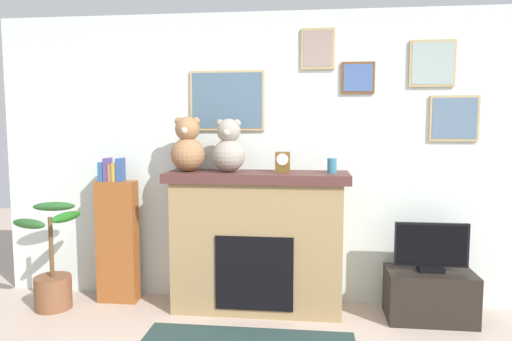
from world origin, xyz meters
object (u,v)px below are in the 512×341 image
at_px(television, 431,248).
at_px(candle_jar, 332,166).
at_px(mantel_clock, 283,162).
at_px(teddy_bear_cream, 188,147).
at_px(fireplace, 257,240).
at_px(tv_stand, 429,295).
at_px(potted_plant, 52,274).
at_px(teddy_bear_grey, 229,148).
at_px(bookshelf, 117,237).

bearing_deg(television, candle_jar, 176.29).
distance_m(mantel_clock, teddy_bear_cream, 0.83).
bearing_deg(fireplace, tv_stand, -2.74).
xyz_separation_m(potted_plant, television, (3.22, 0.14, 0.29)).
xyz_separation_m(television, teddy_bear_cream, (-2.04, 0.05, 0.81)).
relative_size(potted_plant, mantel_clock, 5.31).
xyz_separation_m(fireplace, potted_plant, (-1.78, -0.21, -0.30)).
xyz_separation_m(teddy_bear_cream, teddy_bear_grey, (0.36, 0.00, -0.01)).
relative_size(mantel_clock, teddy_bear_grey, 0.38).
distance_m(tv_stand, television, 0.40).
bearing_deg(tv_stand, potted_plant, -177.45).
xyz_separation_m(tv_stand, candle_jar, (-0.81, 0.05, 1.06)).
relative_size(television, mantel_clock, 3.37).
bearing_deg(candle_jar, tv_stand, -3.61).
height_order(potted_plant, tv_stand, potted_plant).
bearing_deg(potted_plant, teddy_bear_cream, 9.37).
bearing_deg(mantel_clock, teddy_bear_grey, 179.90).
height_order(tv_stand, teddy_bear_cream, teddy_bear_cream).
bearing_deg(mantel_clock, candle_jar, 0.19).
distance_m(tv_stand, mantel_clock, 1.64).
distance_m(fireplace, mantel_clock, 0.72).
xyz_separation_m(tv_stand, teddy_bear_cream, (-2.04, 0.05, 1.21)).
xyz_separation_m(fireplace, television, (1.44, -0.07, -0.00)).
relative_size(tv_stand, mantel_clock, 3.99).
relative_size(fireplace, candle_jar, 12.36).
xyz_separation_m(bookshelf, candle_jar, (1.91, -0.05, 0.67)).
bearing_deg(mantel_clock, teddy_bear_cream, 179.94).
xyz_separation_m(television, mantel_clock, (-1.22, 0.05, 0.69)).
height_order(tv_stand, television, television).
xyz_separation_m(fireplace, mantel_clock, (0.22, -0.02, 0.69)).
xyz_separation_m(potted_plant, tv_stand, (3.22, 0.14, -0.11)).
bearing_deg(teddy_bear_cream, teddy_bear_grey, 0.00).
bearing_deg(television, fireplace, 177.20).
distance_m(teddy_bear_cream, teddy_bear_grey, 0.36).
bearing_deg(potted_plant, television, 2.52).
height_order(bookshelf, candle_jar, candle_jar).
bearing_deg(television, tv_stand, 90.00).
xyz_separation_m(television, teddy_bear_grey, (-1.68, 0.05, 0.80)).
bearing_deg(teddy_bear_cream, mantel_clock, -0.06).
xyz_separation_m(candle_jar, mantel_clock, (-0.41, -0.00, 0.03)).
distance_m(fireplace, potted_plant, 1.81).
bearing_deg(bookshelf, candle_jar, -1.46).
relative_size(television, candle_jar, 4.68).
bearing_deg(candle_jar, television, -3.71).
distance_m(bookshelf, teddy_bear_cream, 1.07).
relative_size(candle_jar, teddy_bear_grey, 0.28).
distance_m(potted_plant, teddy_bear_cream, 1.63).
relative_size(tv_stand, teddy_bear_grey, 1.54).
xyz_separation_m(tv_stand, mantel_clock, (-1.22, 0.05, 1.09)).
bearing_deg(candle_jar, mantel_clock, -179.81).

